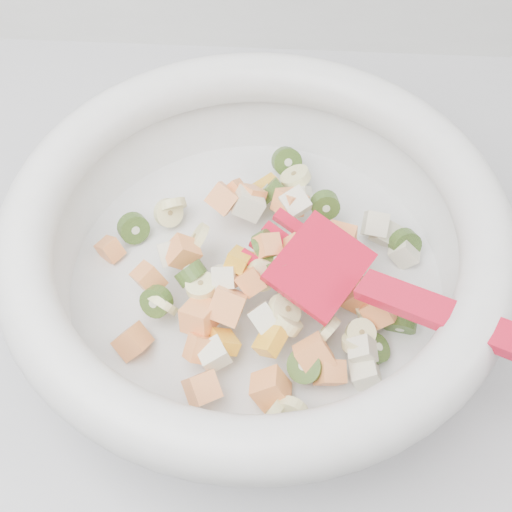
{
  "coord_description": "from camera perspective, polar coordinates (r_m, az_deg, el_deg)",
  "views": [
    {
      "loc": [
        -0.08,
        1.07,
        1.4
      ],
      "look_at": [
        -0.1,
        1.41,
        0.95
      ],
      "focal_mm": 50.0,
      "sensor_mm": 36.0,
      "label": 1
    }
  ],
  "objects": [
    {
      "name": "counter",
      "position": [
        1.03,
        5.83,
        -14.94
      ],
      "size": [
        2.0,
        0.6,
        0.9
      ],
      "primitive_type": "cube",
      "color": "#A7A7AC",
      "rests_on": "ground"
    },
    {
      "name": "mixing_bowl",
      "position": [
        0.55,
        0.1,
        0.65
      ],
      "size": [
        0.48,
        0.39,
        0.13
      ],
      "color": "silver",
      "rests_on": "counter"
    }
  ]
}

